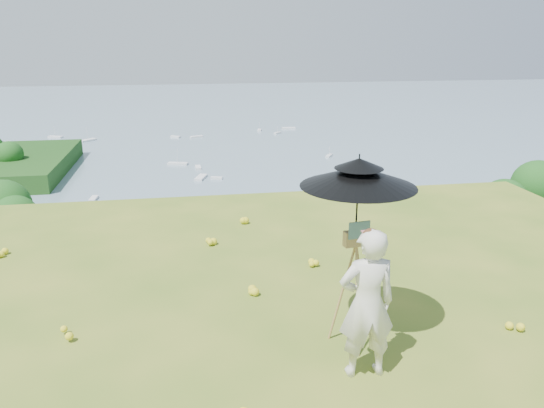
{
  "coord_description": "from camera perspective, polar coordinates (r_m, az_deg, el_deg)",
  "views": [
    {
      "loc": [
        -1.23,
        -5.1,
        3.56
      ],
      "look_at": [
        0.09,
        2.72,
        1.07
      ],
      "focal_mm": 35.0,
      "sensor_mm": 36.0,
      "label": 1
    }
  ],
  "objects": [
    {
      "name": "bay_water",
      "position": [
        247.97,
        -9.33,
        8.5
      ],
      "size": [
        700.0,
        700.0,
        0.0
      ],
      "primitive_type": "plane",
      "color": "#7395A4",
      "rests_on": "ground"
    },
    {
      "name": "wildflowers",
      "position": [
        6.52,
        2.92,
        -15.11
      ],
      "size": [
        10.0,
        10.5,
        0.12
      ],
      "primitive_type": null,
      "color": "yellow",
      "rests_on": "ground"
    },
    {
      "name": "field_easel",
      "position": [
        6.39,
        8.83,
        -8.46
      ],
      "size": [
        0.68,
        0.68,
        1.59
      ],
      "primitive_type": null,
      "rotation": [
        0.0,
        0.0,
        0.14
      ],
      "color": "olive",
      "rests_on": "ground"
    },
    {
      "name": "painter_cap",
      "position": [
        5.5,
        10.62,
        -3.08
      ],
      "size": [
        0.21,
        0.24,
        0.1
      ],
      "primitive_type": null,
      "rotation": [
        0.0,
        0.0,
        0.13
      ],
      "color": "#DC7882",
      "rests_on": "painter"
    },
    {
      "name": "sun_umbrella",
      "position": [
        6.04,
        9.16,
        0.52
      ],
      "size": [
        1.58,
        1.58,
        1.04
      ],
      "primitive_type": null,
      "rotation": [
        0.0,
        0.0,
        0.24
      ],
      "color": "black",
      "rests_on": "field_easel"
    },
    {
      "name": "moored_boats",
      "position": [
        170.59,
        -13.22,
        4.37
      ],
      "size": [
        140.0,
        140.0,
        0.7
      ],
      "primitive_type": null,
      "color": "silver",
      "rests_on": "bay_water"
    },
    {
      "name": "painter",
      "position": [
        5.83,
        10.17,
        -10.52
      ],
      "size": [
        0.62,
        0.41,
        1.71
      ],
      "primitive_type": "imported",
      "rotation": [
        0.0,
        0.0,
        3.14
      ],
      "color": "beige",
      "rests_on": "ground"
    },
    {
      "name": "ground",
      "position": [
        6.35,
        3.42,
        -16.75
      ],
      "size": [
        14.0,
        14.0,
        0.0
      ],
      "primitive_type": "plane",
      "color": "#496D1F",
      "rests_on": "ground"
    },
    {
      "name": "harbor_town",
      "position": [
        86.67,
        -8.11,
        -5.18
      ],
      "size": [
        110.0,
        22.0,
        5.0
      ],
      "primitive_type": null,
      "color": "silver",
      "rests_on": "shoreline_tier"
    },
    {
      "name": "shoreline_tier",
      "position": [
        89.35,
        -7.94,
        -9.03
      ],
      "size": [
        170.0,
        28.0,
        8.0
      ],
      "primitive_type": "cube",
      "color": "gray",
      "rests_on": "bay_water"
    },
    {
      "name": "slope_trees",
      "position": [
        44.21,
        -7.2,
        -7.54
      ],
      "size": [
        110.0,
        50.0,
        6.0
      ],
      "primitive_type": null,
      "color": "#195218",
      "rests_on": "forest_slope"
    }
  ]
}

